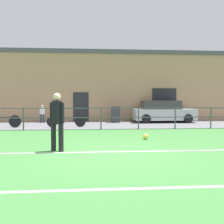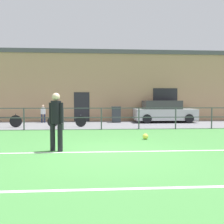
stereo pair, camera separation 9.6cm
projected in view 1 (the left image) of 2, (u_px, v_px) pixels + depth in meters
ground at (108, 154)px, 7.54m from camera, size 60.00×44.00×0.04m
field_line_touchline at (108, 152)px, 7.70m from camera, size 36.00×0.11×0.00m
field_line_hash at (120, 189)px, 4.49m from camera, size 36.00×0.11×0.00m
pavement_strip at (100, 125)px, 16.00m from camera, size 48.00×5.00×0.02m
perimeter_fence at (101, 115)px, 13.47m from camera, size 36.07×0.07×1.15m
clubhouse_facade at (98, 86)px, 19.56m from camera, size 28.00×2.56×5.18m
player_goalkeeper at (57, 118)px, 7.75m from camera, size 0.45×0.31×1.78m
soccer_ball_match at (146, 136)px, 10.15m from camera, size 0.23×0.23×0.23m
spectator_child at (42, 113)px, 17.24m from camera, size 0.33×0.21×1.20m
parked_car_red at (163, 112)px, 17.70m from camera, size 4.15×1.95×1.49m
bicycle_parked_0 at (66, 121)px, 14.54m from camera, size 2.19×0.04×0.72m
bicycle_parked_1 at (1, 121)px, 14.25m from camera, size 2.19×0.04×0.77m
trash_bin_0 at (115, 114)px, 17.52m from camera, size 0.62×0.53×1.09m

